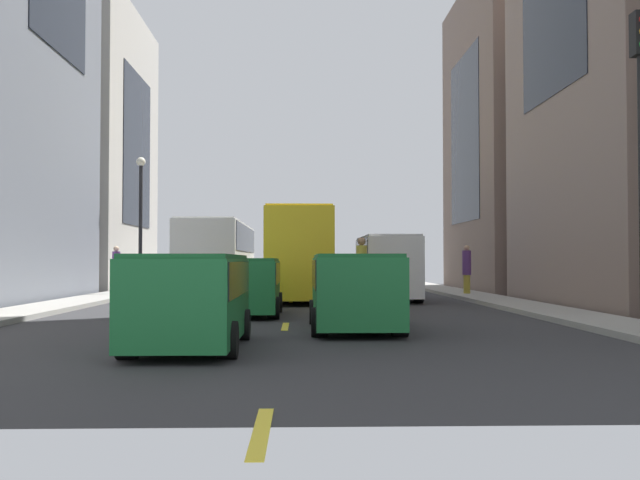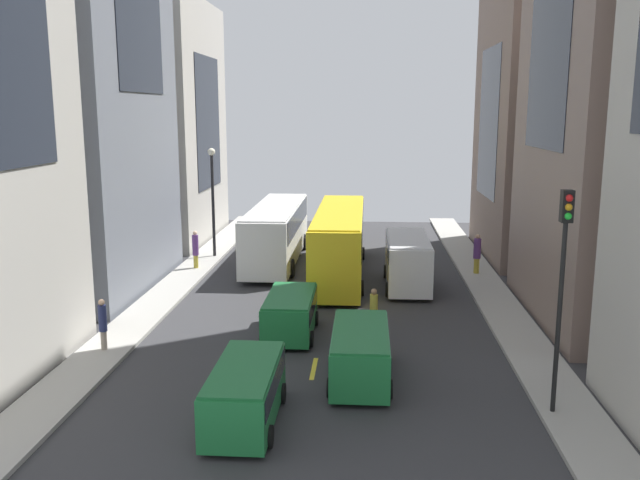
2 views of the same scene
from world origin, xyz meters
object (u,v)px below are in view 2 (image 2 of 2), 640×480
pedestrian_waiting_curb (477,253)px  traffic_light_near_corner (563,262)px  delivery_van_white (408,258)px  car_green_0 (245,390)px  pedestrian_crossing_mid (195,248)px  car_green_1 (290,311)px  city_bus_white (277,228)px  streetcar_yellow (339,237)px  car_green_2 (360,350)px  pedestrian_walking_far (374,315)px  pedestrian_crossing_near (103,323)px

pedestrian_waiting_curb → traffic_light_near_corner: (-0.44, -16.99, 3.35)m
delivery_van_white → traffic_light_near_corner: bearing=-76.5°
car_green_0 → pedestrian_crossing_mid: bearing=108.5°
delivery_van_white → car_green_1: size_ratio=1.42×
car_green_1 → traffic_light_near_corner: size_ratio=0.64×
pedestrian_waiting_curb → traffic_light_near_corner: traffic_light_near_corner is taller
car_green_0 → pedestrian_waiting_curb: 20.32m
traffic_light_near_corner → city_bus_white: bearing=118.8°
streetcar_yellow → pedestrian_waiting_curb: 7.46m
pedestrian_crossing_mid → pedestrian_waiting_curb: pedestrian_waiting_curb is taller
delivery_van_white → car_green_0: bearing=-109.6°
car_green_1 → car_green_2: (2.82, -4.32, 0.05)m
delivery_van_white → traffic_light_near_corner: traffic_light_near_corner is taller
streetcar_yellow → pedestrian_waiting_curb: (7.40, 0.42, -0.84)m
pedestrian_crossing_mid → traffic_light_near_corner: traffic_light_near_corner is taller
streetcar_yellow → pedestrian_crossing_mid: (-8.04, 0.59, -0.86)m
delivery_van_white → car_green_0: size_ratio=1.31×
pedestrian_crossing_mid → pedestrian_waiting_curb: 15.44m
car_green_0 → pedestrian_walking_far: 7.61m
pedestrian_crossing_near → pedestrian_walking_far: (9.91, 1.47, 0.04)m
car_green_1 → pedestrian_crossing_near: 7.08m
pedestrian_crossing_near → car_green_1: bearing=57.7°
streetcar_yellow → car_green_0: streetcar_yellow is taller
pedestrian_waiting_curb → car_green_1: bearing=63.3°
pedestrian_crossing_near → traffic_light_near_corner: size_ratio=0.29×
delivery_van_white → car_green_0: delivery_van_white is taller
pedestrian_crossing_mid → city_bus_white: bearing=-176.0°
pedestrian_crossing_near → pedestrian_walking_far: 10.02m
streetcar_yellow → delivery_van_white: (3.53, -2.23, -0.61)m
pedestrian_crossing_mid → traffic_light_near_corner: size_ratio=0.32×
pedestrian_crossing_mid → pedestrian_walking_far: bearing=104.2°
streetcar_yellow → pedestrian_waiting_curb: size_ratio=5.98×
city_bus_white → pedestrian_walking_far: 15.09m
streetcar_yellow → pedestrian_waiting_curb: bearing=3.3°
streetcar_yellow → delivery_van_white: streetcar_yellow is taller
car_green_0 → delivery_van_white: bearing=70.4°
car_green_2 → pedestrian_waiting_curb: 15.91m
car_green_0 → car_green_2: 4.67m
pedestrian_waiting_curb → pedestrian_crossing_mid: bearing=13.5°
car_green_0 → traffic_light_near_corner: traffic_light_near_corner is taller
pedestrian_crossing_mid → pedestrian_waiting_curb: bearing=153.3°
traffic_light_near_corner → streetcar_yellow: bearing=112.8°
city_bus_white → car_green_0: 20.76m
delivery_van_white → pedestrian_crossing_mid: 11.91m
city_bus_white → pedestrian_crossing_mid: size_ratio=5.60×
streetcar_yellow → city_bus_white: bearing=141.4°
car_green_0 → pedestrian_waiting_curb: bearing=62.6°
car_green_0 → car_green_1: car_green_0 is taller
delivery_van_white → traffic_light_near_corner: (3.43, -14.34, 3.12)m
car_green_0 → pedestrian_waiting_curb: pedestrian_waiting_curb is taller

